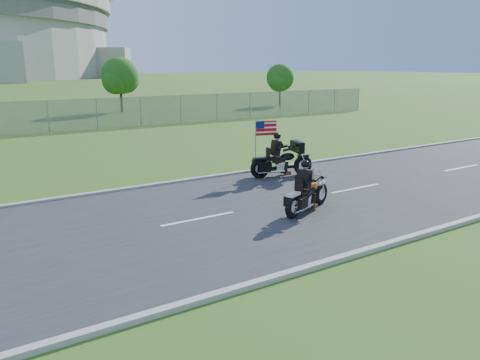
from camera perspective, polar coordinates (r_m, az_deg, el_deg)
ground at (r=13.82m, az=2.29°, el=-3.50°), size 420.00×420.00×0.00m
road at (r=13.81m, az=2.29°, el=-3.42°), size 120.00×8.00×0.04m
curb_north at (r=17.16m, az=-5.42°, el=0.10°), size 120.00×0.18×0.12m
curb_south at (r=10.92m, az=14.61°, el=-8.53°), size 120.00×0.18×0.12m
tree_fence_near at (r=43.07m, az=-14.38°, el=11.98°), size 3.52×3.28×4.75m
tree_fence_far at (r=48.85m, az=4.93°, el=12.15°), size 3.08×2.87×4.20m
motorcycle_lead at (r=13.48m, az=8.15°, el=-1.89°), size 2.21×1.10×1.55m
motorcycle_follow at (r=17.59m, az=5.09°, el=2.22°), size 2.49×1.08×2.10m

